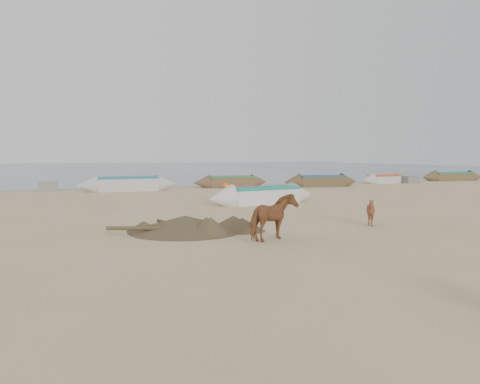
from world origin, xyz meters
The scene contains 8 objects.
ground centered at (0.00, 0.00, 0.00)m, with size 140.00×140.00×0.00m, color tan.
sea centered at (0.00, 82.00, 0.01)m, with size 160.00×160.00×0.00m, color slate.
cow_adult centered at (-0.79, -0.84, 0.66)m, with size 0.71×1.56×1.32m, color brown.
calf_front centered at (3.49, 0.51, 0.48)m, with size 0.77×0.86×0.95m, color brown.
near_canoe centered at (2.90, 8.56, 0.42)m, with size 6.07×1.32×0.84m, color silver, non-canonical shape.
debris_pile centered at (-2.74, 1.60, 0.25)m, with size 3.61×3.61×0.50m, color brown.
waterline_canoes centered at (0.94, 20.18, 0.43)m, with size 59.05×5.15×0.97m.
beach_clutter centered at (3.47, 19.79, 0.30)m, with size 43.35×4.42×0.64m.
Camera 1 is at (-6.19, -12.82, 2.41)m, focal length 35.00 mm.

